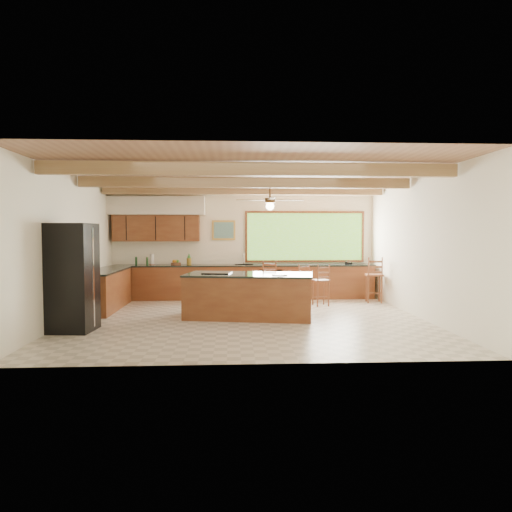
{
  "coord_description": "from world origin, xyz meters",
  "views": [
    {
      "loc": [
        -0.32,
        -9.36,
        1.8
      ],
      "look_at": [
        0.21,
        0.8,
        1.26
      ],
      "focal_mm": 32.0,
      "sensor_mm": 36.0,
      "label": 1
    }
  ],
  "objects": [
    {
      "name": "bar_stool_b",
      "position": [
        1.51,
        2.4,
        0.58
      ],
      "size": [
        0.4,
        0.4,
        0.98
      ],
      "rotation": [
        0.0,
        0.0,
        0.14
      ],
      "color": "brown",
      "rests_on": "ground"
    },
    {
      "name": "room_shell",
      "position": [
        -0.17,
        0.65,
        2.21
      ],
      "size": [
        7.27,
        6.54,
        3.02
      ],
      "color": "white",
      "rests_on": "ground"
    },
    {
      "name": "ground",
      "position": [
        0.0,
        0.0,
        0.0
      ],
      "size": [
        7.2,
        7.2,
        0.0
      ],
      "primitive_type": "plane",
      "color": "beige",
      "rests_on": "ground"
    },
    {
      "name": "refrigerator",
      "position": [
        -3.22,
        -0.99,
        0.98
      ],
      "size": [
        0.82,
        0.8,
        1.96
      ],
      "rotation": [
        0.0,
        0.0,
        -0.08
      ],
      "color": "black",
      "rests_on": "ground"
    },
    {
      "name": "island",
      "position": [
        0.04,
        0.21,
        0.46
      ],
      "size": [
        2.82,
        1.68,
        0.94
      ],
      "rotation": [
        0.0,
        0.0,
        -0.17
      ],
      "color": "brown",
      "rests_on": "ground"
    },
    {
      "name": "counter_run",
      "position": [
        -0.82,
        2.52,
        0.46
      ],
      "size": [
        7.12,
        3.1,
        1.24
      ],
      "color": "brown",
      "rests_on": "ground"
    },
    {
      "name": "bar_stool_c",
      "position": [
        1.84,
        1.55,
        0.61
      ],
      "size": [
        0.44,
        0.44,
        1.03
      ],
      "rotation": [
        0.0,
        0.0,
        0.22
      ],
      "color": "brown",
      "rests_on": "ground"
    },
    {
      "name": "bar_stool_a",
      "position": [
        0.64,
        1.54,
        0.66
      ],
      "size": [
        0.53,
        0.53,
        1.12
      ],
      "rotation": [
        0.0,
        0.0,
        -0.39
      ],
      "color": "brown",
      "rests_on": "ground"
    },
    {
      "name": "bar_stool_d",
      "position": [
        3.3,
        1.99,
        0.69
      ],
      "size": [
        0.48,
        0.48,
        1.17
      ],
      "rotation": [
        0.0,
        0.0,
        -0.15
      ],
      "color": "brown",
      "rests_on": "ground"
    }
  ]
}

